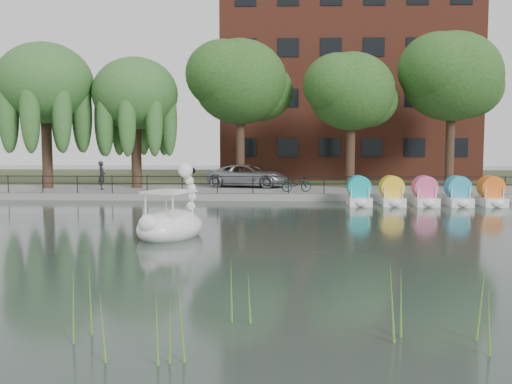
# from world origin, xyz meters

# --- Properties ---
(ground_plane) EXTENTS (120.00, 120.00, 0.00)m
(ground_plane) POSITION_xyz_m (0.00, 0.00, 0.00)
(ground_plane) COLOR #394842
(promenade) EXTENTS (40.00, 6.00, 0.40)m
(promenade) POSITION_xyz_m (0.00, 16.00, 0.20)
(promenade) COLOR gray
(promenade) RESTS_ON ground_plane
(kerb) EXTENTS (40.00, 0.25, 0.40)m
(kerb) POSITION_xyz_m (0.00, 13.05, 0.20)
(kerb) COLOR gray
(kerb) RESTS_ON ground_plane
(land_strip) EXTENTS (60.00, 22.00, 0.36)m
(land_strip) POSITION_xyz_m (0.00, 30.00, 0.18)
(land_strip) COLOR #47512D
(land_strip) RESTS_ON ground_plane
(railing) EXTENTS (32.00, 0.05, 1.00)m
(railing) POSITION_xyz_m (0.00, 13.25, 1.15)
(railing) COLOR black
(railing) RESTS_ON promenade
(apartment_building) EXTENTS (20.00, 10.07, 18.00)m
(apartment_building) POSITION_xyz_m (7.00, 29.97, 9.36)
(apartment_building) COLOR #4C1E16
(apartment_building) RESTS_ON land_strip
(willow_left) EXTENTS (5.88, 5.88, 9.01)m
(willow_left) POSITION_xyz_m (-13.00, 16.50, 6.87)
(willow_left) COLOR #473323
(willow_left) RESTS_ON promenade
(willow_mid) EXTENTS (5.32, 5.32, 8.15)m
(willow_mid) POSITION_xyz_m (-7.50, 17.00, 6.25)
(willow_mid) COLOR #473323
(willow_mid) RESTS_ON promenade
(broadleaf_center) EXTENTS (6.00, 6.00, 9.25)m
(broadleaf_center) POSITION_xyz_m (-1.00, 18.00, 7.06)
(broadleaf_center) COLOR #473323
(broadleaf_center) RESTS_ON promenade
(broadleaf_right) EXTENTS (5.40, 5.40, 8.32)m
(broadleaf_right) POSITION_xyz_m (6.00, 17.50, 6.39)
(broadleaf_right) COLOR #473323
(broadleaf_right) RESTS_ON promenade
(broadleaf_far) EXTENTS (6.30, 6.30, 9.71)m
(broadleaf_far) POSITION_xyz_m (12.50, 18.50, 7.40)
(broadleaf_far) COLOR #473323
(broadleaf_far) RESTS_ON promenade
(minivan) EXTENTS (3.92, 6.39, 1.66)m
(minivan) POSITION_xyz_m (-0.49, 17.73, 1.23)
(minivan) COLOR gray
(minivan) RESTS_ON promenade
(bicycle) EXTENTS (0.92, 1.80, 1.00)m
(bicycle) POSITION_xyz_m (2.49, 14.31, 0.90)
(bicycle) COLOR gray
(bicycle) RESTS_ON promenade
(pedestrian) EXTENTS (0.70, 0.84, 1.98)m
(pedestrian) POSITION_xyz_m (-9.26, 15.43, 1.39)
(pedestrian) COLOR black
(pedestrian) RESTS_ON promenade
(swan_boat) EXTENTS (2.94, 3.51, 2.54)m
(swan_boat) POSITION_xyz_m (-2.35, 0.91, 0.56)
(swan_boat) COLOR white
(swan_boat) RESTS_ON ground_plane
(pedal_boat_row) EXTENTS (7.95, 1.70, 1.40)m
(pedal_boat_row) POSITION_xyz_m (9.02, 11.01, 0.61)
(pedal_boat_row) COLOR white
(pedal_boat_row) RESTS_ON ground_plane
(reed_bank) EXTENTS (24.00, 2.40, 1.20)m
(reed_bank) POSITION_xyz_m (2.00, -9.50, 0.60)
(reed_bank) COLOR #669938
(reed_bank) RESTS_ON ground_plane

